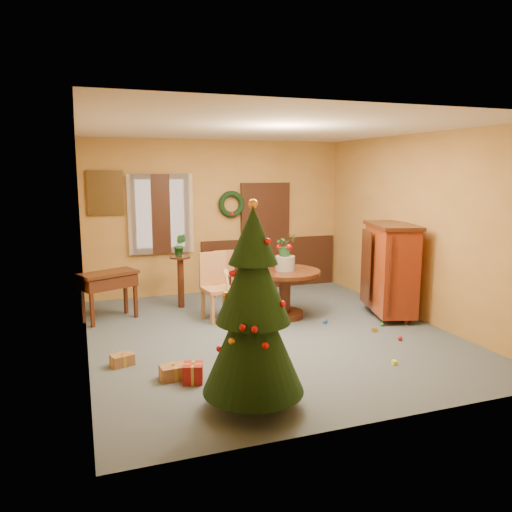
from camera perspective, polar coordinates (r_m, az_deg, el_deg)
name	(u,v)px	position (r m, az deg, el deg)	size (l,w,h in m)	color
room_envelope	(229,234)	(9.65, -3.09, 2.48)	(5.50, 5.50, 5.50)	#374351
dining_table	(285,284)	(7.98, 3.32, -3.27)	(1.12, 1.12, 0.77)	black
urn	(285,263)	(7.91, 3.34, -0.82)	(0.31, 0.31, 0.23)	slate
centerpiece_plant	(285,245)	(7.86, 3.36, 1.29)	(0.32, 0.28, 0.36)	#1E4C23
chair_near	(216,284)	(7.93, -4.57, -3.16)	(0.53, 0.53, 1.06)	olive
chair_far	(223,271)	(9.40, -3.78, -1.71)	(0.40, 0.40, 0.88)	olive
guitar	(231,299)	(7.59, -2.87, -4.95)	(0.35, 0.16, 0.82)	beige
plant_stand	(181,276)	(8.65, -8.61, -2.23)	(0.35, 0.35, 0.89)	black
stand_plant	(180,245)	(8.55, -8.70, 1.24)	(0.21, 0.17, 0.38)	#19471E
christmas_tree	(253,312)	(4.85, -0.32, -6.46)	(1.01, 1.01, 2.08)	#382111
writing_desk	(109,284)	(8.14, -16.49, -3.08)	(0.98, 0.76, 0.78)	black
sideboard	(391,267)	(8.27, 15.14, -1.26)	(0.92, 1.30, 1.51)	#58130A
gift_a	(174,372)	(5.89, -9.38, -12.94)	(0.32, 0.24, 0.16)	brown
gift_b	(193,373)	(5.76, -7.21, -13.13)	(0.26, 0.26, 0.22)	maroon
gift_c	(122,360)	(6.39, -15.03, -11.39)	(0.30, 0.25, 0.14)	brown
gift_d	(273,394)	(5.33, 1.95, -15.47)	(0.39, 0.19, 0.14)	maroon
toy_a	(325,322)	(7.85, 7.90, -7.48)	(0.08, 0.05, 0.05)	#23589A
toy_b	(382,324)	(7.88, 14.19, -7.57)	(0.06, 0.06, 0.06)	#248626
toy_c	(394,362)	(6.45, 15.54, -11.64)	(0.08, 0.05, 0.05)	yellow
toy_d	(400,338)	(7.31, 16.14, -9.04)	(0.06, 0.06, 0.06)	#BE0C0D
toy_e	(374,330)	(7.59, 13.36, -8.26)	(0.08, 0.05, 0.05)	gold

